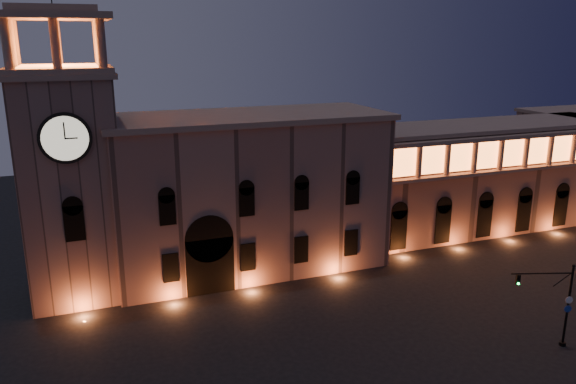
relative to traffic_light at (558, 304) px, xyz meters
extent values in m
plane|color=black|center=(-17.12, 4.39, -3.95)|extent=(160.00, 160.00, 0.00)
cube|color=#866258|center=(-19.12, 26.39, 4.55)|extent=(30.00, 12.00, 17.00)
cube|color=gray|center=(-19.12, 26.39, 13.35)|extent=(30.80, 12.80, 0.60)
cube|color=black|center=(-25.12, 20.99, -0.95)|extent=(5.00, 1.40, 6.00)
cylinder|color=black|center=(-25.12, 20.99, 2.05)|extent=(5.00, 1.40, 5.00)
cube|color=orange|center=(-25.12, 20.79, -1.15)|extent=(4.20, 0.20, 5.00)
cube|color=#866258|center=(-37.62, 25.39, 7.05)|extent=(9.00, 9.00, 22.00)
cube|color=gray|center=(-37.62, 25.39, 18.30)|extent=(9.80, 9.80, 0.50)
cylinder|color=black|center=(-37.62, 20.71, 13.05)|extent=(4.60, 0.35, 4.60)
cylinder|color=beige|center=(-37.62, 20.57, 13.05)|extent=(4.00, 0.12, 4.00)
cube|color=gray|center=(-37.62, 25.39, 18.80)|extent=(9.40, 9.40, 0.50)
cube|color=orange|center=(-37.62, 25.39, 19.10)|extent=(6.80, 6.80, 0.15)
cylinder|color=gray|center=(-41.42, 21.59, 21.15)|extent=(0.76, 0.76, 4.20)
cylinder|color=gray|center=(-37.62, 21.59, 21.15)|extent=(0.76, 0.76, 4.20)
cylinder|color=gray|center=(-33.82, 21.59, 21.15)|extent=(0.76, 0.76, 4.20)
cylinder|color=gray|center=(-41.42, 29.19, 21.15)|extent=(0.76, 0.76, 4.20)
cylinder|color=gray|center=(-37.62, 29.19, 21.15)|extent=(0.76, 0.76, 4.20)
cylinder|color=gray|center=(-33.82, 29.19, 21.15)|extent=(0.76, 0.76, 4.20)
cylinder|color=gray|center=(-41.42, 25.39, 21.15)|extent=(0.76, 0.76, 4.20)
cylinder|color=gray|center=(-33.82, 25.39, 21.15)|extent=(0.76, 0.76, 4.20)
cube|color=gray|center=(-37.62, 25.39, 23.55)|extent=(9.80, 9.80, 0.60)
cube|color=gray|center=(-37.62, 25.39, 24.15)|extent=(7.50, 7.50, 0.60)
cube|color=#815D52|center=(14.88, 28.39, 3.05)|extent=(40.00, 10.00, 14.00)
cube|color=gray|center=(14.88, 28.39, 10.30)|extent=(40.60, 10.60, 0.50)
cube|color=gray|center=(14.88, 22.89, 5.35)|extent=(40.00, 1.20, 0.40)
cube|color=gray|center=(14.88, 22.89, 9.65)|extent=(40.00, 1.40, 0.50)
cube|color=orange|center=(14.88, 23.44, 7.55)|extent=(38.00, 0.15, 3.60)
cylinder|color=gray|center=(-3.12, 22.89, 7.55)|extent=(0.70, 0.70, 4.00)
cylinder|color=gray|center=(0.88, 22.89, 7.55)|extent=(0.70, 0.70, 4.00)
cylinder|color=gray|center=(4.88, 22.89, 7.55)|extent=(0.70, 0.70, 4.00)
cylinder|color=gray|center=(8.88, 22.89, 7.55)|extent=(0.70, 0.70, 4.00)
cylinder|color=gray|center=(12.88, 22.89, 7.55)|extent=(0.70, 0.70, 4.00)
cylinder|color=gray|center=(16.88, 22.89, 7.55)|extent=(0.70, 0.70, 4.00)
cylinder|color=gray|center=(20.88, 22.89, 7.55)|extent=(0.70, 0.70, 4.00)
cylinder|color=gray|center=(24.88, 22.89, 7.55)|extent=(0.70, 0.70, 4.00)
cylinder|color=black|center=(0.88, -0.29, -0.31)|extent=(0.21, 0.21, 7.26)
cylinder|color=black|center=(0.88, -0.29, -3.79)|extent=(0.58, 0.58, 0.31)
sphere|color=black|center=(0.88, -0.29, 3.42)|extent=(0.29, 0.29, 0.29)
cylinder|color=black|center=(-1.58, 0.54, 2.80)|extent=(4.96, 1.77, 0.12)
cube|color=black|center=(-3.45, 1.17, 2.28)|extent=(0.39, 0.37, 0.88)
cylinder|color=#0CE53F|center=(-3.50, 1.01, 1.99)|extent=(0.20, 0.14, 0.19)
cylinder|color=silver|center=(0.78, -0.41, 0.41)|extent=(0.60, 0.24, 0.62)
cylinder|color=navy|center=(0.78, -0.41, -0.42)|extent=(0.60, 0.24, 0.62)
camera|label=1|loc=(-36.48, -32.24, 21.67)|focal=35.00mm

